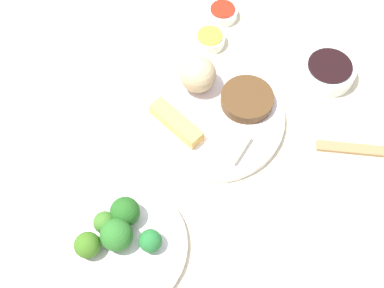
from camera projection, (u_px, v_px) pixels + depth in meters
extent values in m
cube|color=beige|center=(235.00, 128.00, 0.92)|extent=(2.20, 2.20, 0.02)
cylinder|color=white|center=(212.00, 116.00, 0.91)|extent=(0.27, 0.27, 0.02)
sphere|color=tan|center=(198.00, 74.00, 0.91)|extent=(0.07, 0.07, 0.07)
cube|color=tan|center=(176.00, 123.00, 0.88)|extent=(0.06, 0.11, 0.02)
cube|color=beige|center=(227.00, 143.00, 0.87)|extent=(0.08, 0.08, 0.01)
cylinder|color=#4F3319|center=(247.00, 99.00, 0.91)|extent=(0.10, 0.10, 0.02)
cylinder|color=white|center=(120.00, 246.00, 0.79)|extent=(0.22, 0.22, 0.01)
sphere|color=#3B6B1C|center=(87.00, 245.00, 0.76)|extent=(0.04, 0.04, 0.04)
sphere|color=#2A6B25|center=(116.00, 235.00, 0.76)|extent=(0.05, 0.05, 0.05)
sphere|color=#215B1C|center=(125.00, 212.00, 0.79)|extent=(0.05, 0.05, 0.05)
sphere|color=#246D2F|center=(150.00, 241.00, 0.77)|extent=(0.04, 0.04, 0.04)
sphere|color=#3C7025|center=(105.00, 222.00, 0.78)|extent=(0.04, 0.04, 0.04)
cylinder|color=white|center=(329.00, 73.00, 0.95)|extent=(0.10, 0.10, 0.03)
cylinder|color=black|center=(332.00, 67.00, 0.93)|extent=(0.09, 0.09, 0.00)
cylinder|color=white|center=(210.00, 40.00, 1.00)|extent=(0.06, 0.06, 0.02)
cylinder|color=yellow|center=(210.00, 36.00, 0.99)|extent=(0.05, 0.05, 0.00)
cylinder|color=white|center=(222.00, 13.00, 1.03)|extent=(0.06, 0.06, 0.02)
cylinder|color=red|center=(223.00, 9.00, 1.02)|extent=(0.05, 0.05, 0.00)
cube|color=#9E7649|center=(379.00, 151.00, 0.88)|extent=(0.19, 0.15, 0.01)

